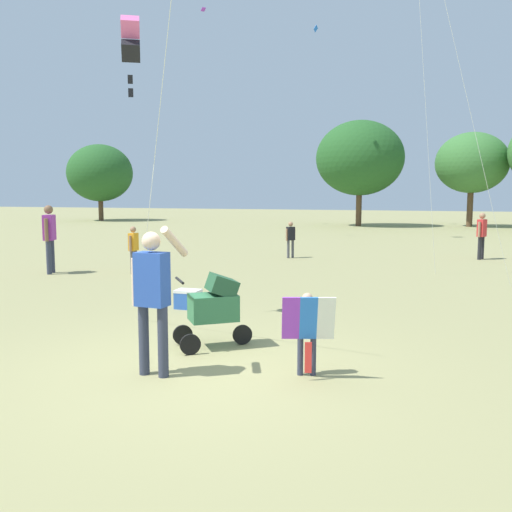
{
  "coord_description": "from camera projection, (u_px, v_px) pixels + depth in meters",
  "views": [
    {
      "loc": [
        2.6,
        -5.89,
        2.14
      ],
      "look_at": [
        0.42,
        1.0,
        1.3
      ],
      "focal_mm": 38.69,
      "sensor_mm": 36.0,
      "label": 1
    }
  ],
  "objects": [
    {
      "name": "treeline_distant",
      "position": [
        425.0,
        163.0,
        33.73
      ],
      "size": [
        45.61,
        6.77,
        6.57
      ],
      "color": "brown",
      "rests_on": "ground"
    },
    {
      "name": "kite_adult_black",
      "position": [
        131.0,
        41.0,
        8.79
      ],
      "size": [
        2.1,
        2.58,
        4.93
      ],
      "color": "pink",
      "rests_on": "ground"
    },
    {
      "name": "person_red_shirt",
      "position": [
        133.0,
        246.0,
        14.44
      ],
      "size": [
        0.17,
        0.4,
        1.25
      ],
      "color": "#4C4C51",
      "rests_on": "ground"
    },
    {
      "name": "person_adult_flyer",
      "position": [
        153.0,
        290.0,
        6.35
      ],
      "size": [
        0.57,
        0.51,
        1.77
      ],
      "color": "#33384C",
      "rests_on": "ground"
    },
    {
      "name": "person_kid_running",
      "position": [
        291.0,
        237.0,
        17.91
      ],
      "size": [
        0.28,
        0.31,
        1.18
      ],
      "color": "#4C4C51",
      "rests_on": "ground"
    },
    {
      "name": "child_with_butterfly_kite",
      "position": [
        307.0,
        326.0,
        6.37
      ],
      "size": [
        0.63,
        0.44,
        0.98
      ],
      "color": "#33384C",
      "rests_on": "ground"
    },
    {
      "name": "cooler_box",
      "position": [
        188.0,
        299.0,
        10.17
      ],
      "size": [
        0.45,
        0.33,
        0.35
      ],
      "color": "#2D5BB7",
      "rests_on": "ground"
    },
    {
      "name": "stroller",
      "position": [
        215.0,
        304.0,
        7.58
      ],
      "size": [
        1.05,
        0.9,
        1.03
      ],
      "color": "black",
      "rests_on": "ground"
    },
    {
      "name": "person_sitting_far",
      "position": [
        49.0,
        233.0,
        14.42
      ],
      "size": [
        0.36,
        0.55,
        1.8
      ],
      "color": "#33384C",
      "rests_on": "ground"
    },
    {
      "name": "ground_plane",
      "position": [
        197.0,
        372.0,
        6.6
      ],
      "size": [
        120.0,
        120.0,
        0.0
      ],
      "primitive_type": "plane",
      "color": "#938E5B"
    },
    {
      "name": "person_couple_left",
      "position": [
        482.0,
        232.0,
        17.5
      ],
      "size": [
        0.32,
        0.43,
        1.48
      ],
      "color": "#232328",
      "rests_on": "ground"
    }
  ]
}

